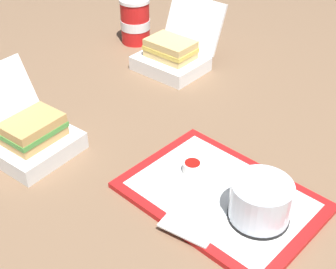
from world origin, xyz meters
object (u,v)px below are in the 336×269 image
at_px(food_tray, 221,196).
at_px(cake_container, 260,202).
at_px(ketchup_cup, 192,167).
at_px(plastic_fork, 213,164).
at_px(clamshell_sandwich_center, 173,54).
at_px(clamshell_sandwich_back, 31,136).
at_px(soda_cup_left, 135,21).

distance_m(food_tray, cake_container, 0.10).
distance_m(ketchup_cup, plastic_fork, 0.05).
distance_m(cake_container, clamshell_sandwich_center, 0.63).
xyz_separation_m(clamshell_sandwich_center, clamshell_sandwich_back, (0.11, -0.49, -0.00)).
distance_m(clamshell_sandwich_center, clamshell_sandwich_back, 0.50).
distance_m(food_tray, ketchup_cup, 0.09).
height_order(ketchup_cup, plastic_fork, ketchup_cup).
distance_m(ketchup_cup, soda_cup_left, 0.68).
bearing_deg(clamshell_sandwich_back, food_tray, 30.48).
relative_size(plastic_fork, clamshell_sandwich_center, 0.45).
relative_size(plastic_fork, clamshell_sandwich_back, 0.45).
bearing_deg(plastic_fork, clamshell_sandwich_center, 148.70).
relative_size(clamshell_sandwich_center, clamshell_sandwich_back, 1.00).
bearing_deg(soda_cup_left, ketchup_cup, -26.10).
xyz_separation_m(food_tray, ketchup_cup, (-0.08, -0.00, 0.02)).
bearing_deg(ketchup_cup, cake_container, 2.96).
relative_size(food_tray, clamshell_sandwich_back, 1.65).
xyz_separation_m(cake_container, clamshell_sandwich_back, (-0.46, -0.22, -0.01)).
height_order(plastic_fork, soda_cup_left, soda_cup_left).
bearing_deg(cake_container, ketchup_cup, -177.04).
bearing_deg(clamshell_sandwich_back, soda_cup_left, 122.48).
height_order(plastic_fork, clamshell_sandwich_back, clamshell_sandwich_back).
xyz_separation_m(plastic_fork, clamshell_sandwich_back, (-0.29, -0.27, 0.03)).
bearing_deg(clamshell_sandwich_center, food_tray, -29.87).
bearing_deg(food_tray, clamshell_sandwich_center, 150.13).
distance_m(plastic_fork, clamshell_sandwich_back, 0.40).
distance_m(clamshell_sandwich_back, soda_cup_left, 0.61).
height_order(food_tray, soda_cup_left, soda_cup_left).
bearing_deg(soda_cup_left, clamshell_sandwich_back, -57.52).
bearing_deg(ketchup_cup, food_tray, 0.47).
bearing_deg(ketchup_cup, soda_cup_left, 153.90).
height_order(plastic_fork, clamshell_sandwich_center, clamshell_sandwich_center).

